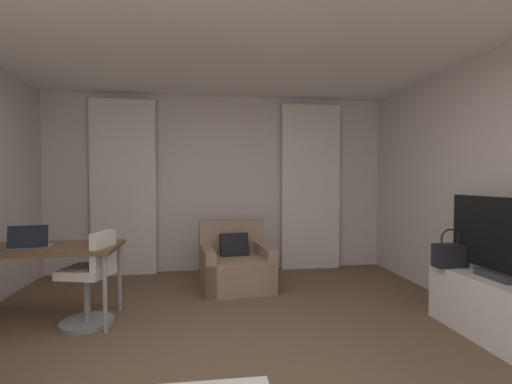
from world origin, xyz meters
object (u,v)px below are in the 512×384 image
(armchair, at_px, (236,266))
(tv_console, at_px, (496,308))
(laptop, at_px, (30,243))
(tv_flatscreen, at_px, (500,240))
(handbag_primary, at_px, (450,255))
(desk, at_px, (47,253))
(desk_chair, at_px, (91,283))

(armchair, distance_m, tv_console, 2.75)
(laptop, distance_m, tv_flatscreen, 4.12)
(handbag_primary, bearing_deg, tv_flatscreen, -72.53)
(tv_flatscreen, bearing_deg, tv_console, 90.00)
(tv_console, xyz_separation_m, tv_flatscreen, (0.00, -0.04, 0.59))
(tv_flatscreen, bearing_deg, handbag_primary, 107.47)
(desk, height_order, tv_console, desk)
(laptop, bearing_deg, handbag_primary, -5.83)
(desk, bearing_deg, tv_flatscreen, -13.29)
(desk_chair, relative_size, laptop, 2.43)
(desk_chair, bearing_deg, laptop, 179.36)
(desk, relative_size, tv_console, 1.09)
(tv_flatscreen, bearing_deg, laptop, 168.25)
(desk_chair, distance_m, handbag_primary, 3.40)
(desk_chair, xyz_separation_m, tv_console, (3.51, -0.80, -0.13))
(desk_chair, height_order, handbag_primary, handbag_primary)
(laptop, bearing_deg, desk_chair, -0.64)
(desk_chair, height_order, laptop, laptop)
(laptop, bearing_deg, tv_console, -11.26)
(desk, distance_m, handbag_primary, 3.81)
(handbag_primary, bearing_deg, desk, 172.69)
(laptop, relative_size, handbag_primary, 0.98)
(armchair, xyz_separation_m, tv_console, (2.07, -1.81, -0.01))
(armchair, xyz_separation_m, handbag_primary, (1.93, -1.41, 0.38))
(tv_console, distance_m, tv_flatscreen, 0.59)
(armchair, distance_m, desk, 2.11)
(armchair, bearing_deg, laptop, -152.77)
(laptop, xyz_separation_m, tv_console, (4.03, -0.80, -0.52))
(tv_console, height_order, tv_flatscreen, tv_flatscreen)
(tv_console, bearing_deg, desk_chair, 167.22)
(desk_chair, xyz_separation_m, laptop, (-0.52, 0.01, 0.39))
(armchair, relative_size, handbag_primary, 2.52)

